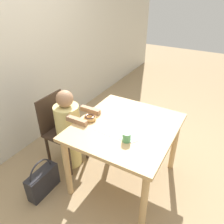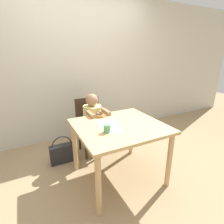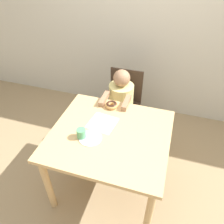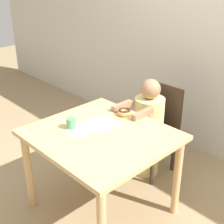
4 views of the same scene
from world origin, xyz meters
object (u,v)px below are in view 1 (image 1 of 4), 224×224
at_px(chair, 62,130).
at_px(handbag, 43,181).
at_px(cup, 127,137).
at_px(child_figure, 69,131).
at_px(donut, 90,118).

bearing_deg(chair, handbag, -165.40).
distance_m(chair, cup, 0.96).
distance_m(child_figure, handbag, 0.59).
distance_m(handbag, cup, 1.05).
height_order(child_figure, cup, child_figure).
bearing_deg(chair, child_figure, -90.00).
distance_m(child_figure, donut, 0.41).
xyz_separation_m(chair, handbag, (-0.49, -0.13, -0.30)).
bearing_deg(chair, donut, -91.73).
bearing_deg(cup, chair, 81.80).
xyz_separation_m(donut, handbag, (-0.47, 0.30, -0.61)).
relative_size(chair, donut, 6.95).
bearing_deg(child_figure, handbag, -178.48).
bearing_deg(chair, cup, -98.20).
relative_size(child_figure, cup, 11.39).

